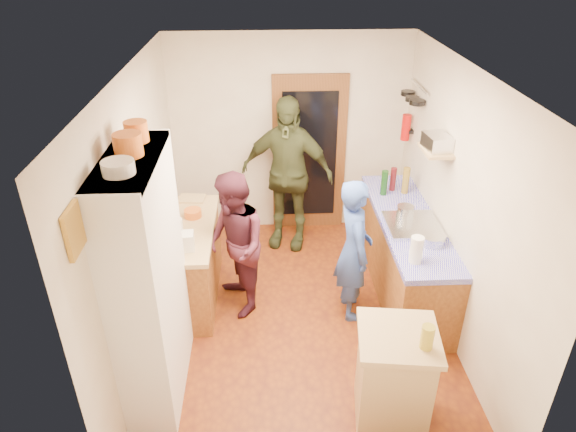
{
  "coord_description": "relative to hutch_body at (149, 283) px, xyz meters",
  "views": [
    {
      "loc": [
        -0.34,
        -4.23,
        3.62
      ],
      "look_at": [
        -0.12,
        0.15,
        1.16
      ],
      "focal_mm": 32.0,
      "sensor_mm": 36.0,
      "label": 1
    }
  ],
  "objects": [
    {
      "name": "floor",
      "position": [
        1.3,
        0.8,
        -1.11
      ],
      "size": [
        3.0,
        4.0,
        0.02
      ],
      "primitive_type": "cube",
      "color": "#79350D",
      "rests_on": "ground"
    },
    {
      "name": "ceiling",
      "position": [
        1.3,
        0.8,
        1.51
      ],
      "size": [
        3.0,
        4.0,
        0.02
      ],
      "primitive_type": "cube",
      "color": "silver",
      "rests_on": "ground"
    },
    {
      "name": "wall_back",
      "position": [
        1.3,
        2.81,
        0.2
      ],
      "size": [
        3.0,
        0.02,
        2.6
      ],
      "primitive_type": "cube",
      "color": "beige",
      "rests_on": "ground"
    },
    {
      "name": "wall_front",
      "position": [
        1.3,
        -1.21,
        0.2
      ],
      "size": [
        3.0,
        0.02,
        2.6
      ],
      "primitive_type": "cube",
      "color": "beige",
      "rests_on": "ground"
    },
    {
      "name": "wall_left",
      "position": [
        -0.21,
        0.8,
        0.2
      ],
      "size": [
        0.02,
        4.0,
        2.6
      ],
      "primitive_type": "cube",
      "color": "beige",
      "rests_on": "ground"
    },
    {
      "name": "wall_right",
      "position": [
        2.81,
        0.8,
        0.2
      ],
      "size": [
        0.02,
        4.0,
        2.6
      ],
      "primitive_type": "cube",
      "color": "beige",
      "rests_on": "ground"
    },
    {
      "name": "door_frame",
      "position": [
        1.55,
        2.77,
        -0.05
      ],
      "size": [
        0.95,
        0.06,
        2.1
      ],
      "primitive_type": "cube",
      "color": "brown",
      "rests_on": "ground"
    },
    {
      "name": "door_glass",
      "position": [
        1.55,
        2.74,
        -0.05
      ],
      "size": [
        0.7,
        0.02,
        1.7
      ],
      "primitive_type": "cube",
      "color": "black",
      "rests_on": "door_frame"
    },
    {
      "name": "hutch_body",
      "position": [
        0.0,
        0.0,
        0.0
      ],
      "size": [
        0.4,
        1.2,
        2.2
      ],
      "primitive_type": "cube",
      "color": "white",
      "rests_on": "ground"
    },
    {
      "name": "hutch_top_shelf",
      "position": [
        0.0,
        0.0,
        1.08
      ],
      "size": [
        0.4,
        1.14,
        0.04
      ],
      "primitive_type": "cube",
      "color": "white",
      "rests_on": "hutch_body"
    },
    {
      "name": "plate_stack",
      "position": [
        0.0,
        -0.27,
        1.15
      ],
      "size": [
        0.22,
        0.22,
        0.09
      ],
      "primitive_type": "cylinder",
      "color": "white",
      "rests_on": "hutch_top_shelf"
    },
    {
      "name": "orange_pot_a",
      "position": [
        0.0,
        0.04,
        1.18
      ],
      "size": [
        0.21,
        0.21,
        0.17
      ],
      "primitive_type": "cylinder",
      "color": "orange",
      "rests_on": "hutch_top_shelf"
    },
    {
      "name": "orange_pot_b",
      "position": [
        0.0,
        0.32,
        1.18
      ],
      "size": [
        0.18,
        0.18,
        0.16
      ],
      "primitive_type": "cylinder",
      "color": "orange",
      "rests_on": "hutch_top_shelf"
    },
    {
      "name": "left_counter_base",
      "position": [
        0.1,
        1.25,
        -0.68
      ],
      "size": [
        0.6,
        1.4,
        0.85
      ],
      "primitive_type": "cube",
      "color": "#9F6428",
      "rests_on": "ground"
    },
    {
      "name": "left_counter_top",
      "position": [
        0.1,
        1.25,
        -0.23
      ],
      "size": [
        0.64,
        1.44,
        0.05
      ],
      "primitive_type": "cube",
      "color": "tan",
      "rests_on": "left_counter_base"
    },
    {
      "name": "toaster",
      "position": [
        0.15,
        0.81,
        -0.11
      ],
      "size": [
        0.25,
        0.18,
        0.18
      ],
      "primitive_type": "cube",
      "rotation": [
        0.0,
        0.0,
        0.09
      ],
      "color": "white",
      "rests_on": "left_counter_top"
    },
    {
      "name": "kettle",
      "position": [
        0.05,
        1.09,
        -0.12
      ],
      "size": [
        0.16,
        0.16,
        0.17
      ],
      "primitive_type": "cylinder",
      "rotation": [
        0.0,
        0.0,
        0.05
      ],
      "color": "white",
      "rests_on": "left_counter_top"
    },
    {
      "name": "orange_bowl",
      "position": [
        0.18,
        1.46,
        -0.16
      ],
      "size": [
        0.21,
        0.21,
        0.08
      ],
      "primitive_type": "cylinder",
      "rotation": [
        0.0,
        0.0,
        -0.12
      ],
      "color": "orange",
      "rests_on": "left_counter_top"
    },
    {
      "name": "chopping_board",
      "position": [
        0.12,
        1.86,
        -0.19
      ],
      "size": [
        0.32,
        0.25,
        0.02
      ],
      "primitive_type": "cube",
      "rotation": [
        0.0,
        0.0,
        -0.1
      ],
      "color": "tan",
      "rests_on": "left_counter_top"
    },
    {
      "name": "right_counter_base",
      "position": [
        2.5,
        1.3,
        -0.68
      ],
      "size": [
        0.6,
        2.2,
        0.84
      ],
      "primitive_type": "cube",
      "color": "#9F6428",
      "rests_on": "ground"
    },
    {
      "name": "right_counter_top",
      "position": [
        2.5,
        1.3,
        -0.23
      ],
      "size": [
        0.62,
        2.22,
        0.06
      ],
      "primitive_type": "cube",
      "color": "#0F0AC1",
      "rests_on": "right_counter_base"
    },
    {
      "name": "hob",
      "position": [
        2.5,
        1.12,
        -0.18
      ],
      "size": [
        0.55,
        0.58,
        0.04
      ],
      "primitive_type": "cube",
      "color": "silver",
      "rests_on": "right_counter_top"
    },
    {
      "name": "pot_on_hob",
      "position": [
        2.45,
        1.28,
        -0.1
      ],
      "size": [
        0.18,
        0.18,
        0.12
      ],
      "primitive_type": "cylinder",
      "color": "silver",
      "rests_on": "hob"
    },
    {
      "name": "bottle_a",
      "position": [
        2.35,
        1.89,
        -0.05
      ],
      "size": [
        0.1,
        0.1,
        0.3
      ],
      "primitive_type": "cylinder",
      "rotation": [
        0.0,
        0.0,
        -0.32
      ],
      "color": "#143F14",
      "rests_on": "right_counter_top"
    },
    {
      "name": "bottle_b",
      "position": [
        2.48,
        2.0,
        -0.06
      ],
      "size": [
        0.07,
        0.07,
        0.28
      ],
      "primitive_type": "cylinder",
      "rotation": [
        0.0,
        0.0,
        0.0
      ],
      "color": "#591419",
      "rests_on": "right_counter_top"
    },
    {
      "name": "bottle_c",
      "position": [
        2.61,
        1.92,
        -0.04
      ],
      "size": [
        0.09,
        0.09,
        0.32
      ],
      "primitive_type": "cylinder",
      "rotation": [
        0.0,
        0.0,
        -0.08
      ],
      "color": "olive",
      "rests_on": "right_counter_top"
    },
    {
      "name": "paper_towel",
      "position": [
        2.35,
        0.49,
        -0.07
      ],
      "size": [
        0.14,
        0.14,
        0.26
      ],
      "primitive_type": "cylinder",
      "rotation": [
        0.0,
        0.0,
        -0.17
      ],
      "color": "white",
      "rests_on": "right_counter_top"
    },
    {
      "name": "mixing_bowl",
      "position": [
        2.6,
        0.79,
        -0.15
      ],
      "size": [
        0.32,
        0.32,
        0.1
      ],
      "primitive_type": "cylinder",
      "rotation": [
        0.0,
        0.0,
        0.3
      ],
      "color": "silver",
      "rests_on": "right_counter_top"
    },
    {
      "name": "island_base",
      "position": [
        1.96,
        -0.5,
        -0.67
      ],
      "size": [
        0.62,
        0.62,
        0.86
      ],
      "primitive_type": "cube",
      "rotation": [
        0.0,
        0.0,
        -0.13
      ],
      "color": "tan",
      "rests_on": "ground"
    },
    {
      "name": "island_top",
      "position": [
        1.96,
        -0.5,
        -0.22
      ],
      "size": [
        0.69,
        0.69,
        0.05
      ],
      "primitive_type": "cube",
      "rotation": [
        0.0,
        0.0,
        -0.13
      ],
      "color": "tan",
      "rests_on": "island_base"
    },
    {
      "name": "cutting_board",
      "position": [
        1.92,
        -0.44,
        -0.21
      ],
      "size": [
        0.38,
        0.32,
        0.02
      ],
      "primitive_type": "cube",
      "rotation": [
        0.0,
        0.0,
        -0.13
      ],
      "color": "white",
      "rests_on": "island_top"
    },
    {
      "name": "oil_jar",
      "position": [
        2.13,
        -0.64,
        -0.09
      ],
      "size": [
        0.11,
        0.11,
        0.2
      ],
      "primitive_type": "cylinder",
      "rotation": [
        0.0,
        0.0,
        -0.13
      ],
      "color": "#AD9E2D",
      "rests_on": "island_top"
    },
    {
      "name": "pan_rail",
      "position": [
        2.76,
        2.33,
        0.95
      ],
      "size": [
        0.02,
        0.65,
        0.02
      ],
      "primitive_type": "cylinder",
      "rotation": [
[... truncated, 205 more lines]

